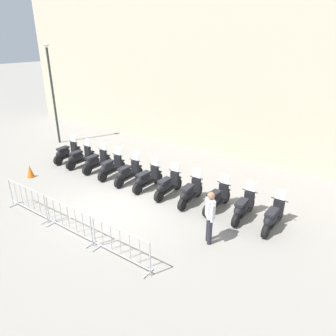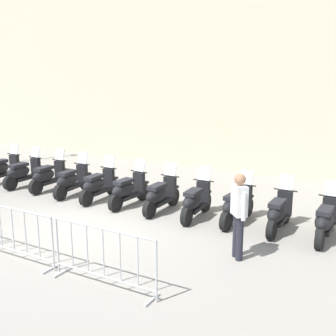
{
  "view_description": "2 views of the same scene",
  "coord_description": "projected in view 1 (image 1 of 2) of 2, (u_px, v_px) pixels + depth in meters",
  "views": [
    {
      "loc": [
        8.53,
        -6.26,
        6.03
      ],
      "look_at": [
        0.68,
        2.0,
        1.12
      ],
      "focal_mm": 34.34,
      "sensor_mm": 36.0,
      "label": 1
    },
    {
      "loc": [
        7.42,
        -6.4,
        3.58
      ],
      "look_at": [
        0.74,
        2.23,
        1.12
      ],
      "focal_mm": 44.77,
      "sensor_mm": 36.0,
      "label": 2
    }
  ],
  "objects": [
    {
      "name": "motorcycle_7",
      "position": [
        190.0,
        193.0,
        11.95
      ],
      "size": [
        0.68,
        1.71,
        1.24
      ],
      "color": "black",
      "rests_on": "ground"
    },
    {
      "name": "motorcycle_10",
      "position": [
        273.0,
        217.0,
        10.38
      ],
      "size": [
        0.6,
        1.72,
        1.24
      ],
      "color": "black",
      "rests_on": "ground"
    },
    {
      "name": "motorcycle_6",
      "position": [
        167.0,
        186.0,
        12.51
      ],
      "size": [
        0.62,
        1.72,
        1.24
      ],
      "color": "black",
      "rests_on": "ground"
    },
    {
      "name": "barrier_segment_1",
      "position": [
        69.0,
        220.0,
        10.11
      ],
      "size": [
        2.12,
        0.72,
        1.07
      ],
      "color": "#B2B5B7",
      "rests_on": "ground"
    },
    {
      "name": "motorcycle_5",
      "position": [
        146.0,
        179.0,
        13.06
      ],
      "size": [
        0.56,
        1.73,
        1.24
      ],
      "color": "black",
      "rests_on": "ground"
    },
    {
      "name": "barrier_segment_2",
      "position": [
        120.0,
        245.0,
        8.92
      ],
      "size": [
        2.12,
        0.72,
        1.07
      ],
      "color": "#B2B5B7",
      "rests_on": "ground"
    },
    {
      "name": "motorcycle_2",
      "position": [
        96.0,
        162.0,
        14.78
      ],
      "size": [
        0.63,
        1.72,
        1.24
      ],
      "color": "black",
      "rests_on": "ground"
    },
    {
      "name": "motorcycle_0",
      "position": [
        66.0,
        153.0,
        15.86
      ],
      "size": [
        0.68,
        1.71,
        1.24
      ],
      "color": "black",
      "rests_on": "ground"
    },
    {
      "name": "officer_near_row_end",
      "position": [
        210.0,
        215.0,
        9.55
      ],
      "size": [
        0.44,
        0.4,
        1.73
      ],
      "color": "#23232D",
      "rests_on": "ground"
    },
    {
      "name": "motorcycle_1",
      "position": [
        79.0,
        157.0,
        15.28
      ],
      "size": [
        0.59,
        1.72,
        1.24
      ],
      "color": "black",
      "rests_on": "ground"
    },
    {
      "name": "traffic_cone",
      "position": [
        30.0,
        171.0,
        14.22
      ],
      "size": [
        0.32,
        0.32,
        0.55
      ],
      "primitive_type": "cone",
      "color": "orange",
      "rests_on": "ground"
    },
    {
      "name": "barrier_segment_0",
      "position": [
        28.0,
        200.0,
        11.29
      ],
      "size": [
        2.12,
        0.72,
        1.07
      ],
      "color": "#B2B5B7",
      "rests_on": "ground"
    },
    {
      "name": "motorcycle_8",
      "position": [
        216.0,
        199.0,
        11.51
      ],
      "size": [
        0.56,
        1.73,
        1.24
      ],
      "color": "black",
      "rests_on": "ground"
    },
    {
      "name": "motorcycle_9",
      "position": [
        243.0,
        208.0,
        10.95
      ],
      "size": [
        0.62,
        1.72,
        1.24
      ],
      "color": "black",
      "rests_on": "ground"
    },
    {
      "name": "ground_plane",
      "position": [
        118.0,
        206.0,
        11.95
      ],
      "size": [
        120.0,
        120.0,
        0.0
      ],
      "primitive_type": "plane",
      "color": "gray"
    },
    {
      "name": "motorcycle_4",
      "position": [
        127.0,
        173.0,
        13.6
      ],
      "size": [
        0.63,
        1.72,
        1.24
      ],
      "color": "black",
      "rests_on": "ground"
    },
    {
      "name": "street_lamp",
      "position": [
        52.0,
        85.0,
        17.44
      ],
      "size": [
        0.36,
        0.36,
        5.42
      ],
      "color": "#2D332D",
      "rests_on": "ground"
    },
    {
      "name": "motorcycle_3",
      "position": [
        110.0,
        167.0,
        14.17
      ],
      "size": [
        0.68,
        1.71,
        1.24
      ],
      "color": "black",
      "rests_on": "ground"
    }
  ]
}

